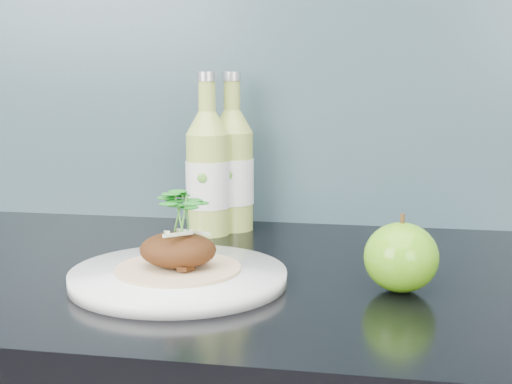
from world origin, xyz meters
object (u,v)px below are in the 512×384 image
at_px(green_apple, 401,257).
at_px(cider_bottle_right, 232,171).
at_px(dinner_plate, 178,277).
at_px(cider_bottle_left, 208,173).

relative_size(green_apple, cider_bottle_right, 0.45).
bearing_deg(cider_bottle_right, dinner_plate, -108.18).
relative_size(cider_bottle_left, cider_bottle_right, 1.00).
bearing_deg(green_apple, dinner_plate, -176.03).
xyz_separation_m(green_apple, cider_bottle_left, (-0.28, 0.24, 0.05)).
relative_size(green_apple, cider_bottle_left, 0.45).
distance_m(green_apple, cider_bottle_left, 0.37).
bearing_deg(cider_bottle_right, green_apple, -66.21).
bearing_deg(dinner_plate, green_apple, 3.97).
xyz_separation_m(dinner_plate, cider_bottle_left, (-0.03, 0.26, 0.08)).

